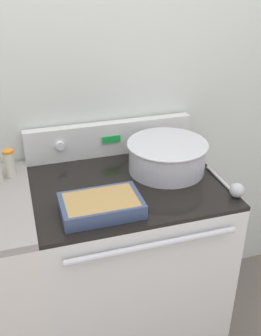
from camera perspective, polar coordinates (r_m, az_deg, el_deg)
name	(u,v)px	position (r m, az deg, el deg)	size (l,w,h in m)	color
kitchen_wall	(105,89)	(1.89, -3.67, 11.40)	(8.00, 0.05, 2.50)	silver
stove_range	(128,265)	(1.98, -0.43, -13.93)	(0.81, 0.68, 0.94)	silver
control_panel	(110,138)	(1.92, -3.04, 4.31)	(0.81, 0.07, 0.16)	silver
mixing_bowl	(167,155)	(1.77, 5.32, 1.93)	(0.36, 0.36, 0.14)	silver
casserole_dish	(101,205)	(1.50, -4.29, -5.35)	(0.31, 0.20, 0.06)	#38476B
ladle	(234,188)	(1.66, 14.79, -2.87)	(0.06, 0.29, 0.06)	#B7B7B7
spice_jar_orange_cap	(10,163)	(1.77, -17.14, 0.67)	(0.05, 0.05, 0.12)	beige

